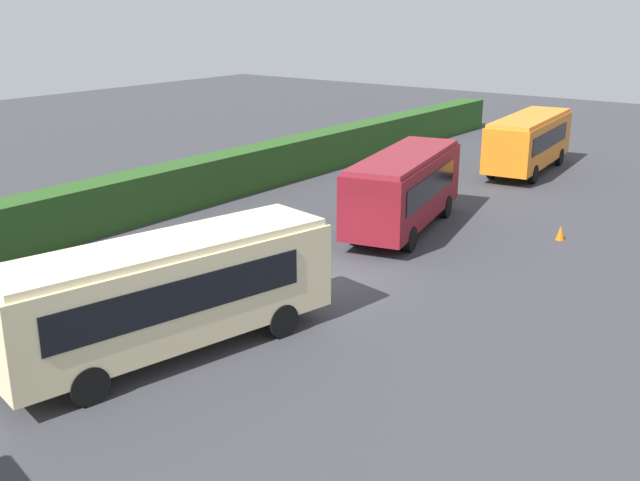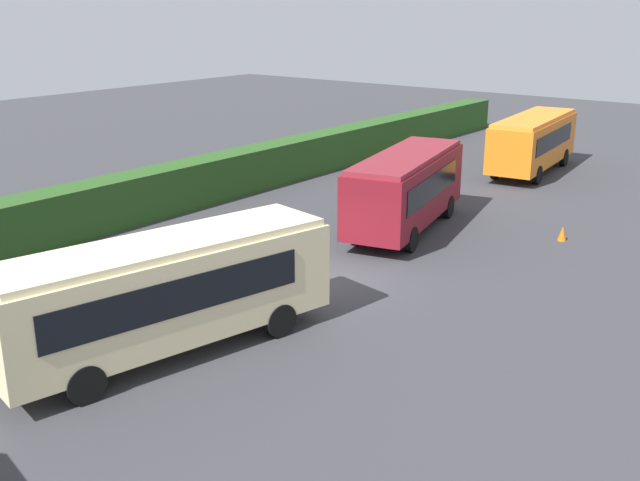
{
  "view_description": "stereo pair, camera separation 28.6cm",
  "coord_description": "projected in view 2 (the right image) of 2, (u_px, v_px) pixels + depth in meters",
  "views": [
    {
      "loc": [
        -19.7,
        -14.5,
        9.26
      ],
      "look_at": [
        0.1,
        0.53,
        1.33
      ],
      "focal_mm": 42.21,
      "sensor_mm": 36.0,
      "label": 1
    },
    {
      "loc": [
        -19.53,
        -14.73,
        9.26
      ],
      "look_at": [
        0.1,
        0.53,
        1.33
      ],
      "focal_mm": 42.21,
      "sensor_mm": 36.0,
      "label": 2
    }
  ],
  "objects": [
    {
      "name": "bus_maroon",
      "position": [
        406.0,
        187.0,
        31.3
      ],
      "size": [
        8.91,
        4.38,
        3.27
      ],
      "rotation": [
        0.0,
        0.0,
        0.23
      ],
      "color": "maroon",
      "rests_on": "ground_plane"
    },
    {
      "name": "bus_orange",
      "position": [
        533.0,
        140.0,
        42.07
      ],
      "size": [
        9.09,
        3.43,
        3.17
      ],
      "rotation": [
        0.0,
        0.0,
        0.11
      ],
      "color": "orange",
      "rests_on": "ground_plane"
    },
    {
      "name": "ground_plane",
      "position": [
        330.0,
        280.0,
        26.12
      ],
      "size": [
        110.74,
        110.74,
        0.0
      ],
      "primitive_type": "plane",
      "color": "#38383D"
    },
    {
      "name": "bus_cream",
      "position": [
        167.0,
        289.0,
        20.23
      ],
      "size": [
        9.8,
        4.36,
        3.23
      ],
      "rotation": [
        0.0,
        0.0,
        -0.21
      ],
      "color": "beige",
      "rests_on": "ground_plane"
    },
    {
      "name": "hedge_row",
      "position": [
        122.0,
        201.0,
        32.37
      ],
      "size": [
        67.37,
        1.63,
        2.11
      ],
      "primitive_type": "cube",
      "color": "#28501E",
      "rests_on": "ground_plane"
    },
    {
      "name": "person_center",
      "position": [
        344.0,
        206.0,
        31.67
      ],
      "size": [
        0.5,
        0.51,
        1.93
      ],
      "rotation": [
        0.0,
        0.0,
        5.52
      ],
      "color": "#4C6B47",
      "rests_on": "ground_plane"
    },
    {
      "name": "person_right",
      "position": [
        500.0,
        147.0,
        44.48
      ],
      "size": [
        0.53,
        0.5,
        1.9
      ],
      "rotation": [
        0.0,
        0.0,
        4.05
      ],
      "color": "black",
      "rests_on": "ground_plane"
    },
    {
      "name": "traffic_cone",
      "position": [
        562.0,
        233.0,
        30.37
      ],
      "size": [
        0.36,
        0.36,
        0.6
      ],
      "primitive_type": "cone",
      "color": "orange",
      "rests_on": "ground_plane"
    }
  ]
}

